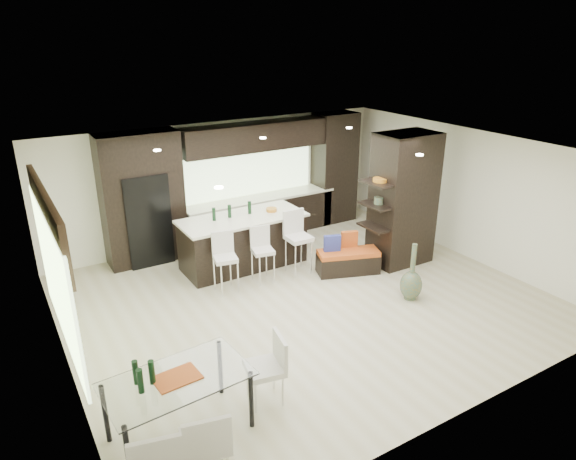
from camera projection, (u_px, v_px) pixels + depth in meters
ground at (305, 299)px, 9.27m from camera, size 8.00×8.00×0.00m
back_wall at (222, 181)px, 11.56m from camera, size 8.00×0.02×2.70m
left_wall at (55, 287)px, 6.85m from camera, size 0.02×7.00×2.70m
right_wall at (467, 194)px, 10.70m from camera, size 0.02×7.00×2.70m
ceiling at (307, 152)px, 8.28m from camera, size 8.00×7.00×0.02m
window_left at (56, 280)px, 7.03m from camera, size 0.04×3.20×1.90m
window_back at (246, 170)px, 11.75m from camera, size 3.40×0.04×1.20m
stone_accent at (47, 218)px, 6.71m from camera, size 0.08×3.00×0.80m
ceiling_spots at (299, 151)px, 8.49m from camera, size 4.00×3.00×0.02m
back_cabinetry at (248, 182)px, 11.54m from camera, size 6.80×0.68×2.70m
refrigerator at (145, 218)px, 10.49m from camera, size 0.90×0.68×1.90m
partition_column at (403, 199)px, 10.35m from camera, size 1.20×0.80×2.70m
kitchen_island at (243, 241)px, 10.44m from camera, size 2.55×1.10×1.06m
stool_left at (226, 269)px, 9.41m from camera, size 0.48×0.48×0.92m
stool_mid at (263, 260)px, 9.80m from camera, size 0.46×0.46×0.87m
stool_right at (298, 249)px, 10.12m from camera, size 0.46×0.46×1.02m
bench at (348, 262)px, 10.22m from camera, size 1.31×0.86×0.47m
floor_vase at (412, 272)px, 9.11m from camera, size 0.45×0.45×1.07m
dining_table at (180, 406)px, 6.07m from camera, size 1.74×1.06×0.80m
chair_near at (205, 446)px, 5.41m from camera, size 0.59×0.59×0.92m
chair_end at (265, 373)px, 6.61m from camera, size 0.55×0.55×0.87m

